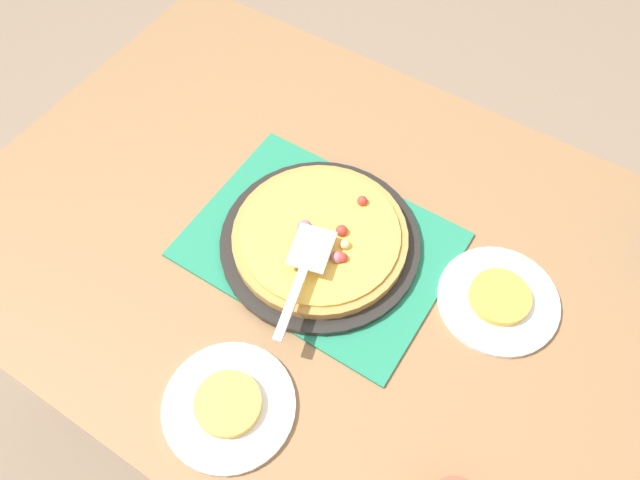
{
  "coord_description": "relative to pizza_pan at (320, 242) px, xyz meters",
  "views": [
    {
      "loc": [
        0.33,
        -0.51,
        1.75
      ],
      "look_at": [
        0.0,
        0.0,
        0.77
      ],
      "focal_mm": 34.17,
      "sensor_mm": 36.0,
      "label": 1
    }
  ],
  "objects": [
    {
      "name": "ground_plane",
      "position": [
        0.0,
        0.0,
        -0.76
      ],
      "size": [
        8.0,
        8.0,
        0.0
      ],
      "primitive_type": "plane",
      "color": "#84705B"
    },
    {
      "name": "dining_table",
      "position": [
        0.0,
        0.0,
        -0.12
      ],
      "size": [
        1.4,
        1.0,
        0.75
      ],
      "color": "olive",
      "rests_on": "ground_plane"
    },
    {
      "name": "placemat",
      "position": [
        0.0,
        0.0,
        -0.01
      ],
      "size": [
        0.48,
        0.36,
        0.01
      ],
      "primitive_type": "cube",
      "color": "#237F5B",
      "rests_on": "dining_table"
    },
    {
      "name": "pizza_pan",
      "position": [
        0.0,
        0.0,
        0.0
      ],
      "size": [
        0.38,
        0.38,
        0.01
      ],
      "primitive_type": "cylinder",
      "color": "black",
      "rests_on": "placemat"
    },
    {
      "name": "pizza",
      "position": [
        0.0,
        0.0,
        0.02
      ],
      "size": [
        0.33,
        0.33,
        0.05
      ],
      "color": "#B78442",
      "rests_on": "pizza_pan"
    },
    {
      "name": "plate_near_left",
      "position": [
        0.04,
        -0.34,
        -0.01
      ],
      "size": [
        0.22,
        0.22,
        0.01
      ],
      "primitive_type": "cylinder",
      "color": "white",
      "rests_on": "dining_table"
    },
    {
      "name": "plate_far_right",
      "position": [
        0.34,
        0.07,
        -0.01
      ],
      "size": [
        0.22,
        0.22,
        0.01
      ],
      "primitive_type": "cylinder",
      "color": "white",
      "rests_on": "dining_table"
    },
    {
      "name": "served_slice_left",
      "position": [
        0.04,
        -0.34,
        0.01
      ],
      "size": [
        0.11,
        0.11,
        0.02
      ],
      "primitive_type": "cylinder",
      "color": "#EAB747",
      "rests_on": "plate_near_left"
    },
    {
      "name": "served_slice_right",
      "position": [
        0.34,
        0.07,
        0.01
      ],
      "size": [
        0.11,
        0.11,
        0.02
      ],
      "primitive_type": "cylinder",
      "color": "gold",
      "rests_on": "plate_far_right"
    },
    {
      "name": "pizza_server",
      "position": [
        0.03,
        -0.09,
        0.06
      ],
      "size": [
        0.1,
        0.23,
        0.01
      ],
      "color": "silver",
      "rests_on": "pizza"
    }
  ]
}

